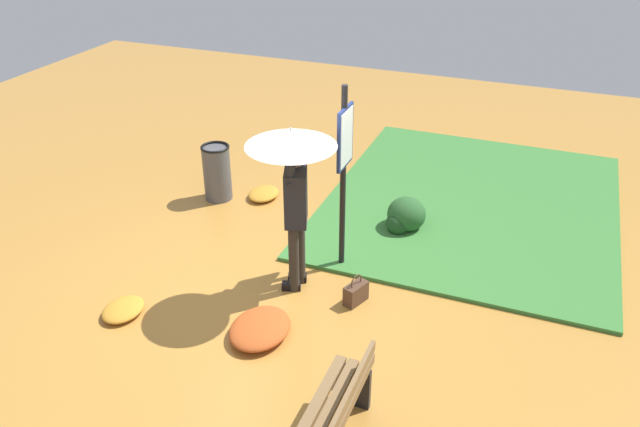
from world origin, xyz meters
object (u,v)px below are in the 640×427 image
Objects in this scene: handbag at (356,293)px; park_bench at (331,422)px; info_sign_post at (344,158)px; trash_bin at (217,172)px; person_with_umbrella at (293,169)px.

park_bench is (2.12, 0.49, 0.28)m from handbag.
info_sign_post reaches higher than handbag.
handbag is at bearing -166.89° from park_bench.
handbag is 0.44× the size of trash_bin.
person_with_umbrella is at bearing -26.07° from info_sign_post.
handbag is 3.20m from trash_bin.
info_sign_post reaches higher than person_with_umbrella.
info_sign_post is at bearing 153.93° from person_with_umbrella.
person_with_umbrella is 2.69m from park_bench.
handbag is at bearing 58.13° from trash_bin.
handbag is at bearing 91.81° from person_with_umbrella.
person_with_umbrella is at bearing -149.73° from park_bench.
trash_bin is at bearing -113.98° from info_sign_post.
person_with_umbrella reaches higher than trash_bin.
person_with_umbrella is 0.76m from info_sign_post.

